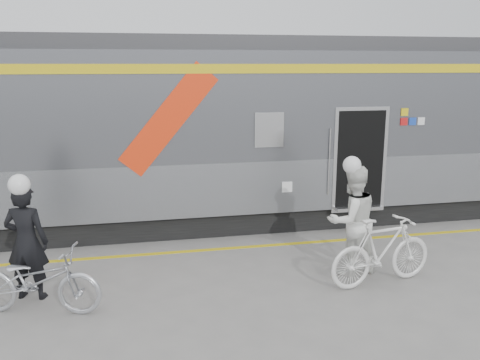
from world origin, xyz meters
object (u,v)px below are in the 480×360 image
object	(u,v)px
bicycle_right	(382,251)
man	(27,242)
bicycle_left	(36,281)
woman	(352,220)

from	to	relation	value
bicycle_right	man	bearing A→B (deg)	73.26
bicycle_right	bicycle_left	bearing A→B (deg)	78.88
man	bicycle_left	world-z (taller)	man
woman	bicycle_right	world-z (taller)	woman
man	woman	world-z (taller)	woman
man	bicycle_right	distance (m)	5.58
bicycle_left	bicycle_right	world-z (taller)	bicycle_right
man	bicycle_right	xyz separation A→B (m)	(5.53, -0.65, -0.33)
man	bicycle_left	distance (m)	0.71
woman	bicycle_right	xyz separation A→B (m)	(0.30, -0.55, -0.37)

